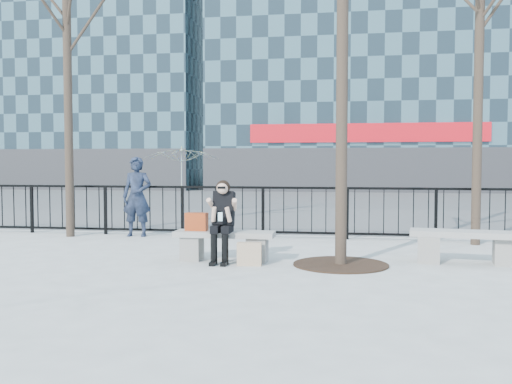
# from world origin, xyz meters

# --- Properties ---
(ground) EXTENTS (120.00, 120.00, 0.00)m
(ground) POSITION_xyz_m (0.00, 0.00, 0.00)
(ground) COLOR #959691
(ground) RESTS_ON ground
(street_surface) EXTENTS (60.00, 23.00, 0.01)m
(street_surface) POSITION_xyz_m (0.00, 15.00, 0.00)
(street_surface) COLOR #474747
(street_surface) RESTS_ON ground
(railing) EXTENTS (14.00, 0.06, 1.10)m
(railing) POSITION_xyz_m (0.00, 3.00, 0.55)
(railing) COLOR black
(railing) RESTS_ON ground
(building_left) EXTENTS (16.20, 10.20, 22.60)m
(building_left) POSITION_xyz_m (-15.00, 27.00, 11.30)
(building_left) COLOR slate
(building_left) RESTS_ON ground
(tree_left) EXTENTS (2.80, 2.80, 6.50)m
(tree_left) POSITION_xyz_m (-4.00, 2.50, 4.86)
(tree_left) COLOR black
(tree_left) RESTS_ON ground
(tree_grate) EXTENTS (1.50, 1.50, 0.02)m
(tree_grate) POSITION_xyz_m (1.90, -0.10, 0.01)
(tree_grate) COLOR black
(tree_grate) RESTS_ON ground
(bench_main) EXTENTS (1.65, 0.46, 0.49)m
(bench_main) POSITION_xyz_m (0.00, 0.00, 0.30)
(bench_main) COLOR slate
(bench_main) RESTS_ON ground
(bench_second) EXTENTS (1.76, 0.49, 0.52)m
(bench_second) POSITION_xyz_m (3.90, 0.40, 0.32)
(bench_second) COLOR slate
(bench_second) RESTS_ON ground
(seated_woman) EXTENTS (0.50, 0.64, 1.34)m
(seated_woman) POSITION_xyz_m (0.00, -0.16, 0.67)
(seated_woman) COLOR black
(seated_woman) RESTS_ON ground
(handbag) EXTENTS (0.37, 0.19, 0.30)m
(handbag) POSITION_xyz_m (-0.48, 0.02, 0.64)
(handbag) COLOR #9C3413
(handbag) RESTS_ON bench_main
(shopping_bag) EXTENTS (0.39, 0.17, 0.36)m
(shopping_bag) POSITION_xyz_m (0.48, -0.35, 0.18)
(shopping_bag) COLOR #C3AA8A
(shopping_bag) RESTS_ON ground
(standing_man) EXTENTS (0.65, 0.44, 1.75)m
(standing_man) POSITION_xyz_m (-2.55, 2.75, 0.88)
(standing_man) COLOR black
(standing_man) RESTS_ON ground
(vendor_umbrella) EXTENTS (2.67, 2.71, 2.13)m
(vendor_umbrella) POSITION_xyz_m (-3.11, 8.00, 1.07)
(vendor_umbrella) COLOR yellow
(vendor_umbrella) RESTS_ON ground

